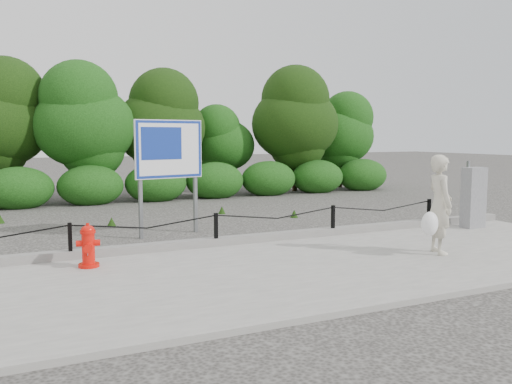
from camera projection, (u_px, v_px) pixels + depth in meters
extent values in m
plane|color=#2D2B28|center=(216.00, 250.00, 9.76)|extent=(90.00, 90.00, 0.00)
cube|color=gray|center=(266.00, 274.00, 7.96)|extent=(14.00, 4.00, 0.08)
cube|color=slate|center=(215.00, 242.00, 9.79)|extent=(14.00, 0.22, 0.14)
cube|color=black|center=(70.00, 241.00, 8.65)|extent=(0.06, 0.06, 0.60)
cube|color=black|center=(216.00, 230.00, 9.72)|extent=(0.06, 0.06, 0.60)
cube|color=black|center=(333.00, 220.00, 10.79)|extent=(0.06, 0.06, 0.60)
cube|color=black|center=(429.00, 213.00, 11.86)|extent=(0.06, 0.06, 0.60)
cylinder|color=black|center=(147.00, 222.00, 9.17)|extent=(2.50, 0.02, 0.02)
cylinder|color=black|center=(278.00, 213.00, 10.24)|extent=(2.50, 0.02, 0.02)
cylinder|color=black|center=(383.00, 206.00, 11.31)|extent=(2.50, 0.02, 0.02)
cylinder|color=black|center=(86.00, 167.00, 16.94)|extent=(0.18, 0.18, 2.12)
ellipsoid|color=#274A11|center=(85.00, 120.00, 16.79)|extent=(3.14, 2.72, 3.40)
cylinder|color=black|center=(161.00, 165.00, 18.37)|extent=(0.18, 0.18, 2.10)
ellipsoid|color=#274A11|center=(160.00, 122.00, 18.22)|extent=(3.10, 2.69, 3.36)
cylinder|color=black|center=(225.00, 171.00, 19.83)|extent=(0.18, 0.18, 1.55)
ellipsoid|color=#274A11|center=(224.00, 141.00, 19.72)|extent=(2.29, 1.98, 2.47)
cylinder|color=black|center=(295.00, 161.00, 20.15)|extent=(0.18, 0.18, 2.25)
ellipsoid|color=#274A11|center=(295.00, 118.00, 19.98)|extent=(3.33, 2.88, 3.60)
cylinder|color=black|center=(340.00, 164.00, 21.51)|extent=(0.18, 0.18, 1.85)
ellipsoid|color=#274A11|center=(341.00, 131.00, 21.38)|extent=(2.73, 2.36, 2.95)
cylinder|color=red|center=(89.00, 265.00, 8.21)|extent=(0.37, 0.37, 0.05)
cylinder|color=red|center=(88.00, 248.00, 8.18)|extent=(0.23, 0.23, 0.47)
cylinder|color=red|center=(88.00, 232.00, 8.15)|extent=(0.27, 0.27, 0.04)
ellipsoid|color=red|center=(88.00, 230.00, 8.15)|extent=(0.24, 0.24, 0.15)
cylinder|color=red|center=(88.00, 225.00, 8.14)|extent=(0.06, 0.06, 0.04)
cylinder|color=red|center=(79.00, 244.00, 8.14)|extent=(0.10, 0.11, 0.10)
cylinder|color=red|center=(97.00, 243.00, 8.20)|extent=(0.10, 0.11, 0.10)
cylinder|color=red|center=(88.00, 248.00, 8.04)|extent=(0.15, 0.13, 0.13)
cylinder|color=slate|center=(88.00, 253.00, 8.07)|extent=(0.01, 0.05, 0.10)
imported|color=beige|center=(440.00, 204.00, 9.07)|extent=(0.57, 0.70, 1.67)
ellipsoid|color=white|center=(430.00, 224.00, 8.82)|extent=(0.30, 0.23, 0.40)
cube|color=gray|center=(474.00, 198.00, 11.65)|extent=(0.51, 0.31, 1.30)
cube|color=slate|center=(467.00, 194.00, 11.80)|extent=(0.06, 0.06, 1.44)
cube|color=slate|center=(140.00, 180.00, 10.75)|extent=(0.08, 0.08, 2.38)
cube|color=slate|center=(195.00, 177.00, 11.48)|extent=(0.08, 0.08, 2.38)
cube|color=white|center=(169.00, 149.00, 11.01)|extent=(1.47, 0.32, 1.19)
cube|color=navy|center=(170.00, 149.00, 10.99)|extent=(1.44, 0.27, 1.15)
cube|color=navy|center=(162.00, 143.00, 10.87)|extent=(0.88, 0.17, 0.65)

